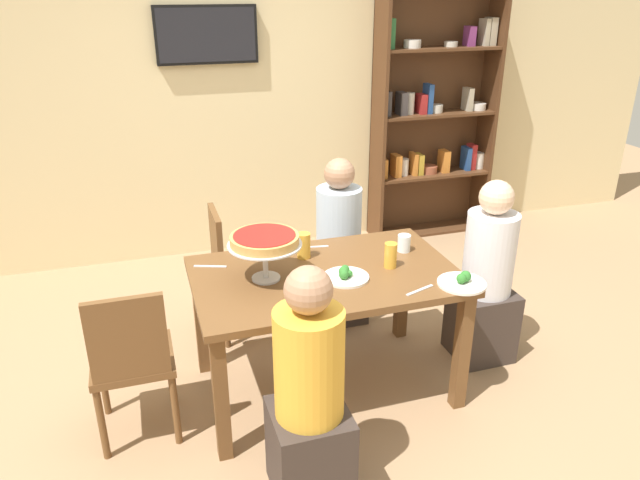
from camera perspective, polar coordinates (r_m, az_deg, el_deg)
ground_plane at (r=3.58m, az=0.50°, el=-13.80°), size 12.00×12.00×0.00m
rear_partition at (r=5.05m, az=-7.44°, el=14.47°), size 8.00×0.12×2.80m
dining_table at (r=3.24m, az=0.54°, el=-4.74°), size 1.41×0.88×0.74m
bookshelf at (r=5.48m, az=10.78°, el=11.83°), size 1.10×0.30×2.21m
television at (r=4.87m, az=-10.82°, el=18.76°), size 0.78×0.05×0.43m
diner_head_east at (r=3.74m, az=15.60°, el=-4.15°), size 0.34×0.34×1.15m
diner_far_right at (r=4.02m, az=1.77°, el=-1.25°), size 0.34×0.34×1.15m
diner_near_left at (r=2.67m, az=-1.02°, el=-15.46°), size 0.34×0.34×1.15m
chair_head_west at (r=3.10m, az=-17.61°, el=-10.68°), size 0.40×0.40×0.87m
chair_far_left at (r=3.89m, az=-8.12°, el=-2.46°), size 0.40×0.40×0.87m
deep_dish_pizza_stand at (r=3.05m, az=-5.33°, el=-0.18°), size 0.38×0.38×0.25m
salad_plate_near_diner at (r=3.15m, az=13.48°, el=-3.90°), size 0.25×0.25×0.07m
salad_plate_far_diner at (r=3.12m, az=2.46°, el=-3.41°), size 0.24×0.24×0.07m
beer_glass_amber_tall at (r=3.34m, az=-1.58°, el=-0.54°), size 0.08×0.08×0.15m
beer_glass_amber_short at (r=3.25m, az=6.78°, el=-1.47°), size 0.07×0.07×0.14m
water_glass_clear_near at (r=3.46m, az=8.06°, el=-0.30°), size 0.07×0.07×0.10m
cutlery_fork_near at (r=2.88m, az=-1.42°, el=-6.22°), size 0.18×0.02×0.00m
cutlery_knife_near at (r=3.31m, az=-10.49°, el=-2.49°), size 0.17×0.08×0.00m
cutlery_fork_far at (r=3.05m, az=9.55°, el=-4.76°), size 0.18×0.07×0.00m
cutlery_knife_far at (r=3.49m, az=-0.66°, el=-0.67°), size 0.18×0.04×0.00m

